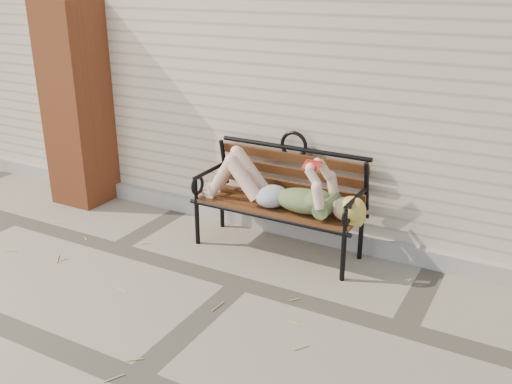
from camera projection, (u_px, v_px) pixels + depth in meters
The scene contains 7 objects.
ground at pixel (241, 284), 4.36m from camera, with size 80.00×80.00×0.00m, color gray.
house_wall at pixel (376, 43), 6.28m from camera, with size 8.00×4.00×3.00m, color #C5B59A.
foundation_strip at pixel (295, 228), 5.13m from camera, with size 8.00×0.10×0.15m, color #9C958D.
brick_pillar at pixel (77, 105), 5.65m from camera, with size 0.50×0.50×2.00m, color #A04A24.
garden_bench at pixel (282, 187), 4.76m from camera, with size 1.52×0.61×0.98m.
reading_woman at pixel (277, 188), 4.64m from camera, with size 1.44×0.33×0.45m.
straw_scatter at pixel (133, 306), 4.05m from camera, with size 2.58×1.68×0.01m.
Camera 1 is at (1.94, -3.29, 2.22)m, focal length 40.00 mm.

